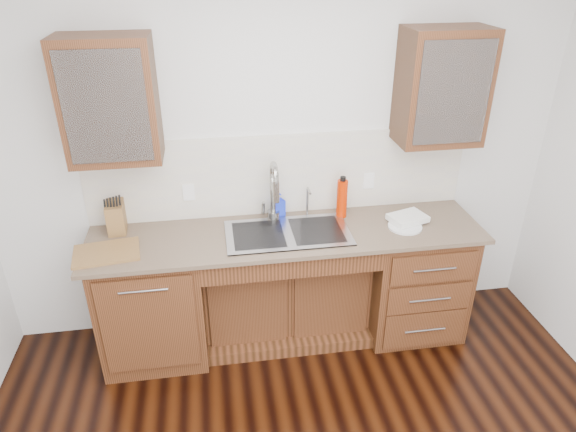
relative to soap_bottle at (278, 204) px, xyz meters
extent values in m
cube|color=silver|center=(0.03, 0.11, 0.35)|extent=(4.00, 0.10, 2.70)
cube|color=#593014|center=(-0.92, -0.25, -0.56)|extent=(0.70, 0.62, 0.88)
cube|color=#593014|center=(0.03, -0.16, -0.65)|extent=(1.20, 0.44, 0.70)
cube|color=#593014|center=(0.98, -0.25, -0.56)|extent=(0.70, 0.62, 0.88)
cube|color=#84705B|center=(0.03, -0.26, -0.11)|extent=(2.70, 0.65, 0.03)
cube|color=beige|center=(0.03, 0.05, 0.20)|extent=(2.70, 0.02, 0.59)
cube|color=#9E9EA5|center=(0.03, -0.28, -0.18)|extent=(0.84, 0.46, 0.19)
cylinder|color=#999993|center=(-0.04, -0.05, 0.11)|extent=(0.04, 0.04, 0.40)
cylinder|color=#999993|center=(0.21, -0.04, 0.03)|extent=(0.02, 0.02, 0.24)
cube|color=#593014|center=(-1.02, -0.11, 0.82)|extent=(0.55, 0.34, 0.75)
cube|color=#593014|center=(1.08, -0.11, 0.82)|extent=(0.55, 0.34, 0.75)
cube|color=white|center=(-0.62, 0.04, 0.12)|extent=(0.08, 0.01, 0.12)
cube|color=white|center=(0.68, 0.04, 0.12)|extent=(0.08, 0.01, 0.12)
imported|color=#1C34E0|center=(0.00, 0.00, 0.00)|extent=(0.11, 0.11, 0.18)
cylinder|color=#BC2200|center=(0.45, -0.08, 0.05)|extent=(0.09, 0.09, 0.28)
cylinder|color=silver|center=(0.85, -0.32, -0.09)|extent=(0.26, 0.26, 0.01)
cube|color=beige|center=(0.89, -0.25, -0.06)|extent=(0.30, 0.25, 0.04)
cube|color=#AA7D36|center=(-1.12, -0.05, 0.01)|extent=(0.13, 0.20, 0.21)
cube|color=olive|center=(-1.15, -0.35, -0.08)|extent=(0.44, 0.34, 0.02)
imported|color=white|center=(-1.07, -0.11, 0.77)|extent=(0.16, 0.16, 0.10)
imported|color=silver|center=(-0.89, -0.11, 0.77)|extent=(0.10, 0.10, 0.08)
imported|color=white|center=(1.03, -0.11, 0.77)|extent=(0.14, 0.14, 0.09)
imported|color=silver|center=(1.21, -0.11, 0.77)|extent=(0.12, 0.12, 0.09)
camera|label=1|loc=(-0.44, -3.27, 1.64)|focal=32.00mm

